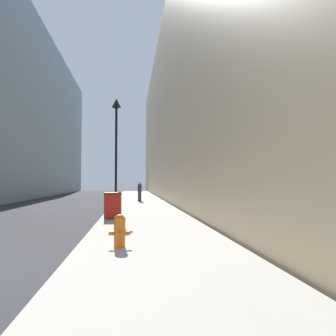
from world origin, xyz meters
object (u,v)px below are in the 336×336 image
at_px(pedestrian_on_sidewalk, 140,191).
at_px(trash_bin, 113,205).
at_px(fire_hydrant, 120,230).
at_px(lamppost, 116,132).

bearing_deg(pedestrian_on_sidewalk, trash_bin, -96.82).
distance_m(fire_hydrant, pedestrian_on_sidewalk, 17.72).
distance_m(fire_hydrant, lamppost, 11.01).
xyz_separation_m(fire_hydrant, pedestrian_on_sidewalk, (0.92, 17.69, 0.37)).
bearing_deg(fire_hydrant, trash_bin, 94.64).
xyz_separation_m(fire_hydrant, lamppost, (-0.57, 10.29, 3.88)).
bearing_deg(pedestrian_on_sidewalk, lamppost, -101.34).
relative_size(fire_hydrant, trash_bin, 0.71).
bearing_deg(trash_bin, pedestrian_on_sidewalk, 83.18).
bearing_deg(trash_bin, lamppost, 91.09).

